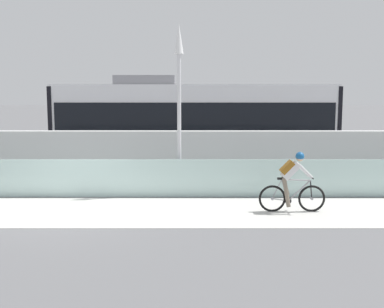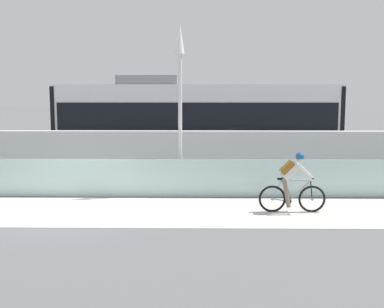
# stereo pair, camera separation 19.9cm
# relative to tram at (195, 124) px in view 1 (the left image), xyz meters

# --- Properties ---
(ground_plane) EXTENTS (200.00, 200.00, 0.00)m
(ground_plane) POSITION_rel_tram_xyz_m (-3.42, -6.85, -1.89)
(ground_plane) COLOR slate
(bike_path_deck) EXTENTS (32.00, 3.20, 0.01)m
(bike_path_deck) POSITION_rel_tram_xyz_m (-3.42, -6.85, -1.89)
(bike_path_deck) COLOR silver
(bike_path_deck) RESTS_ON ground
(glass_parapet) EXTENTS (32.00, 0.05, 1.15)m
(glass_parapet) POSITION_rel_tram_xyz_m (-3.42, -5.00, -1.32)
(glass_parapet) COLOR silver
(glass_parapet) RESTS_ON ground
(concrete_barrier_wall) EXTENTS (32.00, 0.36, 1.87)m
(concrete_barrier_wall) POSITION_rel_tram_xyz_m (-3.42, -3.20, -0.96)
(concrete_barrier_wall) COLOR silver
(concrete_barrier_wall) RESTS_ON ground
(tram_rail_near) EXTENTS (32.00, 0.08, 0.01)m
(tram_rail_near) POSITION_rel_tram_xyz_m (-3.42, -0.72, -1.89)
(tram_rail_near) COLOR #595654
(tram_rail_near) RESTS_ON ground
(tram_rail_far) EXTENTS (32.00, 0.08, 0.01)m
(tram_rail_far) POSITION_rel_tram_xyz_m (-3.42, 0.72, -1.89)
(tram_rail_far) COLOR #595654
(tram_rail_far) RESTS_ON ground
(tram) EXTENTS (11.06, 2.54, 3.81)m
(tram) POSITION_rel_tram_xyz_m (0.00, 0.00, 0.00)
(tram) COLOR silver
(tram) RESTS_ON ground
(cyclist_on_bike) EXTENTS (1.77, 0.58, 1.61)m
(cyclist_on_bike) POSITION_rel_tram_xyz_m (2.56, -6.85, -1.09)
(cyclist_on_bike) COLOR black
(cyclist_on_bike) RESTS_ON ground
(lamp_post_antenna) EXTENTS (0.28, 0.28, 5.20)m
(lamp_post_antenna) POSITION_rel_tram_xyz_m (-0.48, -4.70, 1.40)
(lamp_post_antenna) COLOR gray
(lamp_post_antenna) RESTS_ON ground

